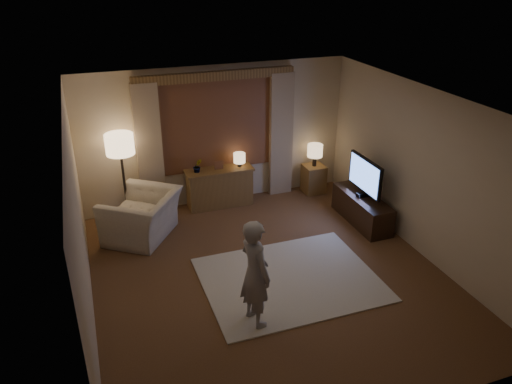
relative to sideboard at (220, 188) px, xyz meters
name	(u,v)px	position (x,y,z in m)	size (l,w,h in m)	color
room	(258,181)	(0.04, -2.00, 0.98)	(5.04, 5.54, 2.64)	brown
rug	(290,279)	(0.29, -2.70, -0.34)	(2.50, 2.00, 0.02)	beige
sideboard	(220,188)	(0.00, 0.00, 0.00)	(1.20, 0.40, 0.70)	brown
picture_frame	(219,166)	(0.00, 0.00, 0.45)	(0.16, 0.02, 0.20)	brown
plant	(198,166)	(-0.40, 0.00, 0.50)	(0.17, 0.13, 0.30)	#999999
table_lamp_sideboard	(239,158)	(0.40, 0.00, 0.55)	(0.22, 0.22, 0.30)	black
floor_lamp	(120,149)	(-1.72, -0.09, 1.03)	(0.48, 0.48, 1.64)	black
armchair	(142,216)	(-1.54, -0.70, 0.03)	(1.18, 1.03, 0.77)	beige
side_table	(314,179)	(1.93, -0.05, -0.07)	(0.40, 0.40, 0.56)	brown
table_lamp_side	(315,151)	(1.93, -0.05, 0.52)	(0.30, 0.30, 0.44)	black
tv_stand	(362,209)	(2.19, -1.48, -0.10)	(0.45, 1.40, 0.50)	black
tv	(365,176)	(2.19, -1.48, 0.54)	(0.24, 0.97, 0.70)	black
person	(255,273)	(-0.50, -3.40, 0.40)	(0.53, 0.35, 1.46)	#9C9690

